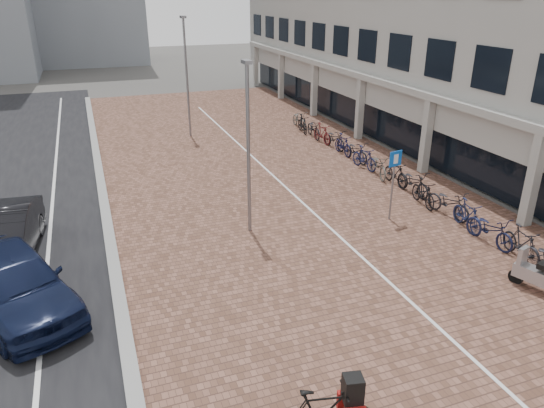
{
  "coord_description": "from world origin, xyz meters",
  "views": [
    {
      "loc": [
        -5.22,
        -8.2,
        7.73
      ],
      "look_at": [
        0.0,
        6.0,
        1.3
      ],
      "focal_mm": 33.47,
      "sensor_mm": 36.0,
      "label": 1
    }
  ],
  "objects_px": {
    "scooter_front": "(542,274)",
    "parking_sign": "(394,174)",
    "car_dark": "(3,235)",
    "car_navy": "(14,282)"
  },
  "relations": [
    {
      "from": "car_navy",
      "to": "scooter_front",
      "type": "bearing_deg",
      "value": -40.33
    },
    {
      "from": "car_dark",
      "to": "car_navy",
      "type": "bearing_deg",
      "value": -73.72
    },
    {
      "from": "scooter_front",
      "to": "parking_sign",
      "type": "bearing_deg",
      "value": 83.74
    },
    {
      "from": "car_dark",
      "to": "parking_sign",
      "type": "bearing_deg",
      "value": -1.85
    },
    {
      "from": "car_navy",
      "to": "car_dark",
      "type": "height_order",
      "value": "car_navy"
    },
    {
      "from": "car_navy",
      "to": "scooter_front",
      "type": "xyz_separation_m",
      "value": [
        13.33,
        -4.01,
        -0.26
      ]
    },
    {
      "from": "car_navy",
      "to": "parking_sign",
      "type": "xyz_separation_m",
      "value": [
        12.1,
        1.56,
        0.9
      ]
    },
    {
      "from": "car_dark",
      "to": "scooter_front",
      "type": "xyz_separation_m",
      "value": [
        13.94,
        -7.24,
        -0.19
      ]
    },
    {
      "from": "scooter_front",
      "to": "parking_sign",
      "type": "height_order",
      "value": "parking_sign"
    },
    {
      "from": "car_navy",
      "to": "car_dark",
      "type": "xyz_separation_m",
      "value": [
        -0.61,
        3.22,
        -0.07
      ]
    }
  ]
}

